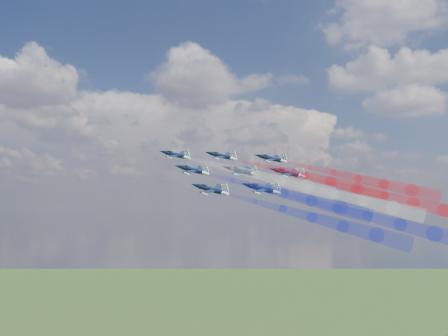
# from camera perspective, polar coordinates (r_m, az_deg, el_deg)

# --- Properties ---
(jet_lead) EXTENTS (15.52, 13.79, 8.74)m
(jet_lead) POSITION_cam_1_polar(r_m,az_deg,el_deg) (169.68, -5.17, 1.40)
(jet_lead) COLOR black
(trail_lead) EXTENTS (45.20, 19.74, 16.48)m
(trail_lead) POSITION_cam_1_polar(r_m,az_deg,el_deg) (155.47, 3.48, -0.73)
(trail_lead) COLOR white
(jet_inner_left) EXTENTS (15.52, 13.79, 8.74)m
(jet_inner_left) POSITION_cam_1_polar(r_m,az_deg,el_deg) (154.85, -3.33, -0.22)
(jet_inner_left) COLOR black
(trail_inner_left) EXTENTS (45.20, 19.74, 16.48)m
(trail_inner_left) POSITION_cam_1_polar(r_m,az_deg,el_deg) (141.85, 6.37, -2.72)
(trail_inner_left) COLOR #1822CC
(jet_inner_right) EXTENTS (15.52, 13.79, 8.74)m
(jet_inner_right) POSITION_cam_1_polar(r_m,az_deg,el_deg) (171.14, -0.24, 1.30)
(jet_inner_right) COLOR black
(trail_inner_right) EXTENTS (45.20, 19.74, 16.48)m
(trail_inner_right) POSITION_cam_1_polar(r_m,az_deg,el_deg) (159.16, 8.68, -0.81)
(trail_inner_right) COLOR red
(jet_outer_left) EXTENTS (15.52, 13.79, 8.74)m
(jet_outer_left) POSITION_cam_1_polar(r_m,az_deg,el_deg) (142.55, -1.38, -2.31)
(jet_outer_left) COLOR black
(trail_outer_left) EXTENTS (45.20, 19.74, 16.48)m
(trail_outer_left) POSITION_cam_1_polar(r_m,az_deg,el_deg) (130.92, 9.40, -5.20)
(trail_outer_left) COLOR #1822CC
(jet_center_third) EXTENTS (15.52, 13.79, 8.74)m
(jet_center_third) POSITION_cam_1_polar(r_m,az_deg,el_deg) (157.53, 1.83, -0.32)
(jet_center_third) COLOR black
(trail_center_third) EXTENTS (45.20, 19.74, 16.48)m
(trail_center_third) POSITION_cam_1_polar(r_m,az_deg,el_deg) (146.89, 11.70, -2.74)
(trail_center_third) COLOR white
(jet_outer_right) EXTENTS (15.52, 13.79, 8.74)m
(jet_outer_right) POSITION_cam_1_polar(r_m,az_deg,el_deg) (174.40, 5.11, 1.01)
(jet_outer_right) COLOR black
(trail_outer_right) EXTENTS (45.20, 19.74, 16.48)m
(trail_outer_right) POSITION_cam_1_polar(r_m,az_deg,el_deg) (164.93, 14.13, -1.07)
(trail_outer_right) COLOR red
(jet_rear_left) EXTENTS (15.52, 13.79, 8.74)m
(jet_rear_left) POSITION_cam_1_polar(r_m,az_deg,el_deg) (144.16, 4.09, -2.22)
(jet_rear_left) COLOR black
(trail_rear_left) EXTENTS (45.20, 19.74, 16.48)m
(trail_rear_left) POSITION_cam_1_polar(r_m,az_deg,el_deg) (135.05, 15.08, -4.98)
(trail_rear_left) COLOR #1822CC
(jet_rear_right) EXTENTS (15.52, 13.79, 8.74)m
(jet_rear_right) POSITION_cam_1_polar(r_m,az_deg,el_deg) (161.20, 6.87, -0.53)
(jet_rear_right) COLOR black
(trail_rear_right) EXTENTS (45.20, 19.74, 16.48)m
(trail_rear_right) POSITION_cam_1_polar(r_m,az_deg,el_deg) (152.93, 16.74, -2.86)
(trail_rear_right) COLOR red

